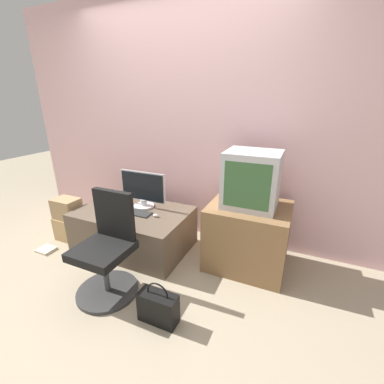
{
  "coord_description": "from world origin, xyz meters",
  "views": [
    {
      "loc": [
        1.27,
        -1.3,
        1.56
      ],
      "look_at": [
        0.3,
        0.87,
        0.68
      ],
      "focal_mm": 24.0,
      "sensor_mm": 36.0,
      "label": 1
    }
  ],
  "objects_px": {
    "office_chair": "(107,253)",
    "cardboard_box_lower": "(70,228)",
    "book": "(46,250)",
    "mouse": "(156,215)",
    "crt_tv": "(252,180)",
    "handbag": "(158,307)",
    "keyboard": "(136,213)",
    "main_monitor": "(143,190)"
  },
  "relations": [
    {
      "from": "office_chair",
      "to": "cardboard_box_lower",
      "type": "xyz_separation_m",
      "value": [
        -1.0,
        0.48,
        -0.23
      ]
    },
    {
      "from": "book",
      "to": "office_chair",
      "type": "bearing_deg",
      "value": -9.54
    },
    {
      "from": "mouse",
      "to": "cardboard_box_lower",
      "type": "relative_size",
      "value": 0.19
    },
    {
      "from": "crt_tv",
      "to": "book",
      "type": "xyz_separation_m",
      "value": [
        -2.02,
        -0.65,
        -0.87
      ]
    },
    {
      "from": "mouse",
      "to": "handbag",
      "type": "distance_m",
      "value": 0.93
    },
    {
      "from": "office_chair",
      "to": "mouse",
      "type": "bearing_deg",
      "value": 81.85
    },
    {
      "from": "mouse",
      "to": "office_chair",
      "type": "relative_size",
      "value": 0.07
    },
    {
      "from": "cardboard_box_lower",
      "to": "handbag",
      "type": "bearing_deg",
      "value": -21.39
    },
    {
      "from": "cardboard_box_lower",
      "to": "handbag",
      "type": "relative_size",
      "value": 0.92
    },
    {
      "from": "crt_tv",
      "to": "office_chair",
      "type": "bearing_deg",
      "value": -139.6
    },
    {
      "from": "office_chair",
      "to": "handbag",
      "type": "bearing_deg",
      "value": -12.97
    },
    {
      "from": "keyboard",
      "to": "mouse",
      "type": "relative_size",
      "value": 5.6
    },
    {
      "from": "keyboard",
      "to": "cardboard_box_lower",
      "type": "xyz_separation_m",
      "value": [
        -0.85,
        -0.13,
        -0.3
      ]
    },
    {
      "from": "main_monitor",
      "to": "office_chair",
      "type": "xyz_separation_m",
      "value": [
        0.17,
        -0.79,
        -0.27
      ]
    },
    {
      "from": "keyboard",
      "to": "crt_tv",
      "type": "relative_size",
      "value": 0.65
    },
    {
      "from": "keyboard",
      "to": "crt_tv",
      "type": "distance_m",
      "value": 1.22
    },
    {
      "from": "keyboard",
      "to": "handbag",
      "type": "distance_m",
      "value": 1.06
    },
    {
      "from": "keyboard",
      "to": "book",
      "type": "height_order",
      "value": "keyboard"
    },
    {
      "from": "crt_tv",
      "to": "cardboard_box_lower",
      "type": "bearing_deg",
      "value": -169.98
    },
    {
      "from": "main_monitor",
      "to": "crt_tv",
      "type": "bearing_deg",
      "value": 1.93
    },
    {
      "from": "main_monitor",
      "to": "cardboard_box_lower",
      "type": "height_order",
      "value": "main_monitor"
    },
    {
      "from": "handbag",
      "to": "cardboard_box_lower",
      "type": "bearing_deg",
      "value": 158.61
    },
    {
      "from": "mouse",
      "to": "cardboard_box_lower",
      "type": "bearing_deg",
      "value": -172.72
    },
    {
      "from": "cardboard_box_lower",
      "to": "crt_tv",
      "type": "bearing_deg",
      "value": 10.02
    },
    {
      "from": "keyboard",
      "to": "book",
      "type": "distance_m",
      "value": 1.09
    },
    {
      "from": "office_chair",
      "to": "book",
      "type": "xyz_separation_m",
      "value": [
        -1.05,
        0.18,
        -0.35
      ]
    },
    {
      "from": "mouse",
      "to": "keyboard",
      "type": "bearing_deg",
      "value": -177.56
    },
    {
      "from": "office_chair",
      "to": "book",
      "type": "relative_size",
      "value": 5.02
    },
    {
      "from": "keyboard",
      "to": "handbag",
      "type": "xyz_separation_m",
      "value": [
        0.69,
        -0.73,
        -0.32
      ]
    },
    {
      "from": "keyboard",
      "to": "office_chair",
      "type": "relative_size",
      "value": 0.38
    },
    {
      "from": "cardboard_box_lower",
      "to": "book",
      "type": "relative_size",
      "value": 1.81
    },
    {
      "from": "mouse",
      "to": "crt_tv",
      "type": "distance_m",
      "value": 1.0
    },
    {
      "from": "main_monitor",
      "to": "crt_tv",
      "type": "height_order",
      "value": "crt_tv"
    },
    {
      "from": "crt_tv",
      "to": "office_chair",
      "type": "xyz_separation_m",
      "value": [
        -0.97,
        -0.83,
        -0.52
      ]
    },
    {
      "from": "cardboard_box_lower",
      "to": "office_chair",
      "type": "bearing_deg",
      "value": -25.67
    },
    {
      "from": "main_monitor",
      "to": "office_chair",
      "type": "bearing_deg",
      "value": -78.14
    },
    {
      "from": "keyboard",
      "to": "crt_tv",
      "type": "height_order",
      "value": "crt_tv"
    },
    {
      "from": "mouse",
      "to": "book",
      "type": "xyz_separation_m",
      "value": [
        -1.14,
        -0.44,
        -0.44
      ]
    },
    {
      "from": "keyboard",
      "to": "mouse",
      "type": "xyz_separation_m",
      "value": [
        0.23,
        0.01,
        0.01
      ]
    },
    {
      "from": "handbag",
      "to": "crt_tv",
      "type": "bearing_deg",
      "value": 66.12
    },
    {
      "from": "book",
      "to": "main_monitor",
      "type": "bearing_deg",
      "value": 34.84
    },
    {
      "from": "keyboard",
      "to": "cardboard_box_lower",
      "type": "relative_size",
      "value": 1.06
    }
  ]
}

